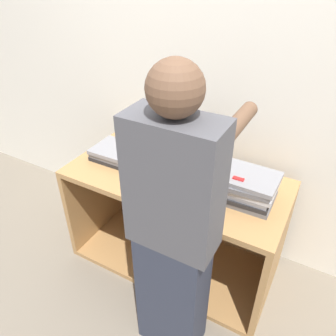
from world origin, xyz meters
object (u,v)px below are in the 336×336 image
(laptop_open, at_px, (179,166))
(laptop_stack_right, at_px, (240,185))
(laptop_stack_left, at_px, (122,154))
(person, at_px, (174,235))

(laptop_open, xyz_separation_m, laptop_stack_right, (0.40, -0.05, 0.03))
(laptop_stack_left, distance_m, person, 0.83)
(laptop_stack_left, bearing_deg, laptop_stack_right, -0.27)
(laptop_stack_right, bearing_deg, laptop_stack_left, 179.73)
(laptop_stack_left, height_order, laptop_stack_right, laptop_stack_right)
(laptop_open, bearing_deg, person, -65.02)
(laptop_stack_left, xyz_separation_m, laptop_stack_right, (0.81, -0.00, 0.04))
(laptop_stack_right, xyz_separation_m, person, (-0.15, -0.50, -0.01))
(laptop_stack_left, relative_size, laptop_stack_right, 0.96)
(laptop_stack_right, distance_m, person, 0.52)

